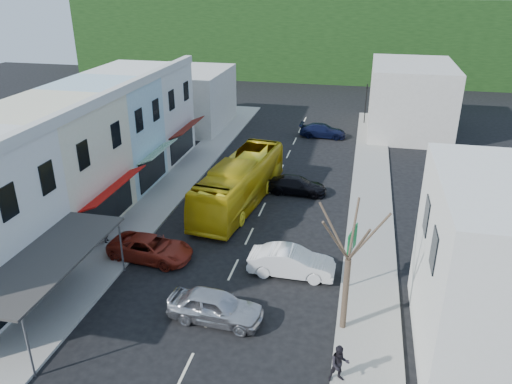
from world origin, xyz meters
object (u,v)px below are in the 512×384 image
pedestrian_left (105,229)px  car_silver (216,308)px  car_red (151,248)px  traffic_signal (366,104)px  direction_sign (351,259)px  pedestrian_right (339,364)px  bus (240,184)px  street_tree (348,260)px  car_white (291,263)px

pedestrian_left → car_silver: bearing=-135.3°
car_red → pedestrian_left: 3.54m
pedestrian_left → traffic_signal: traffic_signal is taller
direction_sign → pedestrian_left: bearing=-172.6°
pedestrian_left → pedestrian_right: bearing=-132.2°
bus → traffic_signal: traffic_signal is taller
car_red → pedestrian_left: bearing=78.8°
car_silver → pedestrian_right: 6.63m
pedestrian_left → pedestrian_right: same height
street_tree → car_silver: bearing=-174.1°
car_silver → traffic_signal: size_ratio=1.00×
pedestrian_right → direction_sign: bearing=72.8°
car_red → pedestrian_left: size_ratio=2.71×
pedestrian_right → traffic_signal: traffic_signal is taller
bus → car_red: size_ratio=2.52×
car_silver → pedestrian_right: bearing=-111.2°
car_silver → car_white: (2.94, 4.70, 0.00)m
bus → traffic_signal: 24.58m
car_red → traffic_signal: bearing=-14.4°
car_white → street_tree: size_ratio=0.58×
car_silver → car_red: size_ratio=0.96×
car_red → street_tree: (11.27, -4.00, 3.08)m
car_red → pedestrian_left: pedestrian_left is taller
car_silver → street_tree: street_tree is taller
car_white → car_red: (-8.23, -0.08, 0.00)m
car_white → traffic_signal: bearing=-5.2°
car_white → pedestrian_right: bearing=-157.0°
traffic_signal → bus: bearing=71.7°
car_silver → direction_sign: 7.38m
car_silver → car_red: (-5.29, 4.62, 0.00)m
pedestrian_right → traffic_signal: bearing=73.1°
bus → car_silver: size_ratio=2.64×
pedestrian_right → street_tree: street_tree is taller
bus → car_silver: 13.21m
car_silver → street_tree: (5.98, 0.62, 3.08)m
car_silver → traffic_signal: bearing=-5.9°
car_red → street_tree: street_tree is taller
bus → car_red: bus is taller
bus → car_white: size_ratio=2.64×
car_silver → direction_sign: (6.08, 4.03, 1.10)m
bus → car_red: (-3.24, -8.40, -0.85)m
direction_sign → car_red: bearing=-169.3°
bus → pedestrian_left: (-6.61, -7.37, -0.55)m
bus → pedestrian_left: size_ratio=6.82×
bus → traffic_signal: (8.33, 23.12, 0.65)m
street_tree → traffic_signal: size_ratio=1.72×
pedestrian_left → direction_sign: 14.86m
bus → car_white: bearing=-52.2°
pedestrian_left → street_tree: street_tree is taller
car_red → traffic_signal: (11.57, 31.52, 1.50)m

